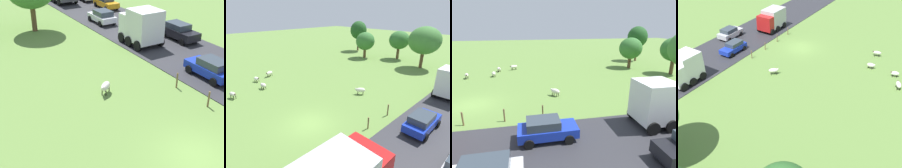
% 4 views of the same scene
% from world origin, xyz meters
% --- Properties ---
extents(ground_plane, '(160.00, 160.00, 0.00)m').
position_xyz_m(ground_plane, '(0.00, 0.00, 0.00)').
color(ground_plane, olive).
extents(sheep_0, '(1.05, 0.64, 0.78)m').
position_xyz_m(sheep_0, '(-10.46, 0.47, 0.50)').
color(sheep_0, beige).
rests_on(sheep_0, ground_plane).
extents(sheep_1, '(1.23, 0.70, 0.79)m').
position_xyz_m(sheep_1, '(-10.15, -3.17, 0.54)').
color(sheep_1, beige).
rests_on(sheep_1, ground_plane).
extents(sheep_2, '(0.96, 1.31, 0.82)m').
position_xyz_m(sheep_2, '(-14.51, 3.18, 0.55)').
color(sheep_2, silver).
rests_on(sheep_2, ground_plane).
extents(sheep_3, '(1.09, 0.74, 0.73)m').
position_xyz_m(sheep_3, '(-13.55, 0.86, 0.48)').
color(sheep_3, white).
rests_on(sheep_3, ground_plane).
extents(sheep_4, '(1.20, 1.13, 0.83)m').
position_xyz_m(sheep_4, '(-0.77, 8.09, 0.56)').
color(sheep_4, silver).
rests_on(sheep_4, ground_plane).
extents(tree_0, '(3.85, 3.85, 5.28)m').
position_xyz_m(tree_0, '(-12.00, 23.19, 3.43)').
color(tree_0, brown).
rests_on(tree_0, ground_plane).
extents(tree_1, '(5.22, 5.22, 7.01)m').
position_xyz_m(tree_1, '(-0.45, 24.23, 4.70)').
color(tree_1, brown).
rests_on(tree_1, ground_plane).
extents(tree_2, '(4.01, 4.01, 5.63)m').
position_xyz_m(tree_2, '(-6.59, 27.28, 3.80)').
color(tree_2, brown).
rests_on(tree_2, ground_plane).
extents(tree_4, '(3.91, 3.91, 7.06)m').
position_xyz_m(tree_4, '(-17.88, 27.97, 4.92)').
color(tree_4, brown).
rests_on(tree_4, ground_plane).
extents(fence_post_0, '(0.12, 0.12, 1.18)m').
position_xyz_m(fence_post_0, '(4.06, -2.91, 0.59)').
color(fence_post_0, brown).
rests_on(fence_post_0, ground_plane).
extents(fence_post_1, '(0.12, 0.12, 1.12)m').
position_xyz_m(fence_post_1, '(4.06, 0.15, 0.56)').
color(fence_post_1, brown).
rests_on(fence_post_1, ground_plane).
extents(fence_post_2, '(0.12, 0.12, 1.09)m').
position_xyz_m(fence_post_2, '(4.06, 3.21, 0.55)').
color(fence_post_2, brown).
rests_on(fence_post_2, ground_plane).
extents(fence_post_3, '(0.12, 0.12, 1.15)m').
position_xyz_m(fence_post_3, '(4.06, 6.26, 0.57)').
color(fence_post_3, brown).
rests_on(fence_post_3, ground_plane).
extents(car_0, '(1.93, 3.93, 1.51)m').
position_xyz_m(car_0, '(7.27, 6.21, 0.84)').
color(car_0, '#1933B2').
rests_on(car_0, road_strip).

